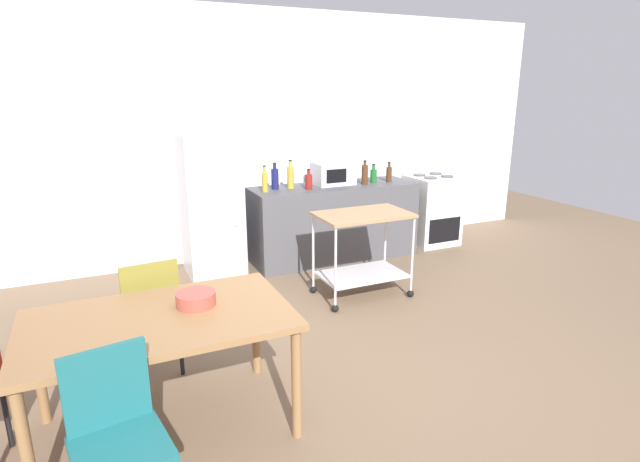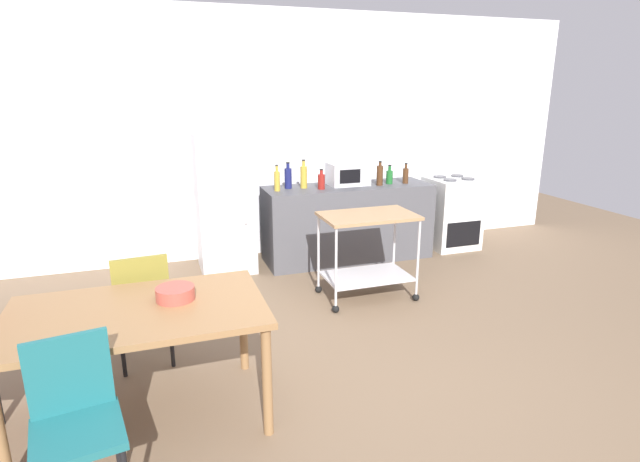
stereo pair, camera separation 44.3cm
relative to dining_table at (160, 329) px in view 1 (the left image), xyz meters
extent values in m
plane|color=brown|center=(1.45, -0.12, -0.67)|extent=(12.00, 12.00, 0.00)
cube|color=white|center=(1.45, 3.08, 0.78)|extent=(8.40, 0.12, 2.90)
cube|color=#4C4C51|center=(2.35, 2.48, -0.22)|extent=(2.00, 0.64, 0.90)
cube|color=olive|center=(0.00, 0.00, 0.06)|extent=(1.50, 0.90, 0.04)
cylinder|color=olive|center=(-0.69, -0.39, -0.32)|extent=(0.06, 0.06, 0.71)
cylinder|color=olive|center=(0.69, -0.39, -0.32)|extent=(0.06, 0.06, 0.71)
cylinder|color=olive|center=(-0.69, 0.39, -0.32)|extent=(0.06, 0.06, 0.71)
cylinder|color=olive|center=(0.69, 0.39, -0.32)|extent=(0.06, 0.06, 0.71)
cube|color=olive|center=(0.00, 0.74, -0.20)|extent=(0.44, 0.44, 0.04)
cube|color=olive|center=(0.02, 0.56, 0.02)|extent=(0.38, 0.07, 0.40)
cylinder|color=black|center=(0.15, 0.93, -0.45)|extent=(0.03, 0.03, 0.45)
cylinder|color=black|center=(-0.19, 0.89, -0.45)|extent=(0.03, 0.03, 0.45)
cylinder|color=black|center=(0.19, 0.59, -0.45)|extent=(0.03, 0.03, 0.45)
cylinder|color=black|center=(-0.15, 0.55, -0.45)|extent=(0.03, 0.03, 0.45)
cube|color=#1E666B|center=(-0.28, -0.71, -0.20)|extent=(0.46, 0.46, 0.04)
cube|color=#1E666B|center=(-0.31, -0.53, 0.02)|extent=(0.38, 0.09, 0.40)
cylinder|color=black|center=(-0.14, -0.51, -0.45)|extent=(0.03, 0.03, 0.45)
cylinder|color=black|center=(-0.86, 0.22, -0.45)|extent=(0.03, 0.03, 0.45)
cube|color=white|center=(3.80, 2.50, -0.22)|extent=(0.60, 0.60, 0.90)
cube|color=black|center=(3.80, 2.20, -0.42)|extent=(0.48, 0.01, 0.32)
cylinder|color=#47474C|center=(3.67, 2.38, 0.24)|extent=(0.16, 0.16, 0.02)
cylinder|color=#47474C|center=(3.93, 2.38, 0.24)|extent=(0.16, 0.16, 0.02)
cylinder|color=#47474C|center=(3.67, 2.62, 0.24)|extent=(0.16, 0.16, 0.02)
cylinder|color=#47474C|center=(3.93, 2.62, 0.24)|extent=(0.16, 0.16, 0.02)
cube|color=silver|center=(0.90, 2.58, 0.10)|extent=(0.60, 0.60, 1.55)
cylinder|color=silver|center=(1.08, 2.27, 0.18)|extent=(0.02, 0.02, 0.50)
cube|color=#A37A51|center=(2.09, 1.32, 0.16)|extent=(0.90, 0.56, 0.03)
cube|color=silver|center=(2.09, 1.32, -0.45)|extent=(0.83, 0.52, 0.02)
cylinder|color=silver|center=(1.67, 1.07, -0.22)|extent=(0.02, 0.02, 0.76)
sphere|color=black|center=(1.67, 1.07, -0.64)|extent=(0.07, 0.07, 0.07)
cylinder|color=silver|center=(2.51, 1.07, -0.22)|extent=(0.02, 0.02, 0.76)
sphere|color=black|center=(2.51, 1.07, -0.64)|extent=(0.07, 0.07, 0.07)
cylinder|color=silver|center=(1.67, 1.57, -0.22)|extent=(0.02, 0.02, 0.76)
sphere|color=black|center=(1.67, 1.57, -0.64)|extent=(0.07, 0.07, 0.07)
cylinder|color=silver|center=(2.51, 1.57, -0.22)|extent=(0.02, 0.02, 0.76)
sphere|color=black|center=(2.51, 1.57, -0.64)|extent=(0.07, 0.07, 0.07)
cylinder|color=gold|center=(1.48, 2.46, 0.34)|extent=(0.07, 0.07, 0.22)
cylinder|color=gold|center=(1.48, 2.46, 0.48)|extent=(0.03, 0.03, 0.06)
cylinder|color=black|center=(1.48, 2.46, 0.52)|extent=(0.03, 0.03, 0.01)
cylinder|color=navy|center=(1.63, 2.56, 0.35)|extent=(0.08, 0.08, 0.23)
cylinder|color=navy|center=(1.63, 2.56, 0.49)|extent=(0.04, 0.04, 0.06)
cylinder|color=black|center=(1.63, 2.56, 0.52)|extent=(0.04, 0.04, 0.01)
cylinder|color=gold|center=(1.81, 2.52, 0.35)|extent=(0.08, 0.08, 0.25)
cylinder|color=gold|center=(1.81, 2.52, 0.51)|extent=(0.04, 0.04, 0.06)
cylinder|color=black|center=(1.81, 2.52, 0.55)|extent=(0.04, 0.04, 0.01)
cylinder|color=maroon|center=(1.98, 2.39, 0.31)|extent=(0.08, 0.08, 0.17)
cylinder|color=maroon|center=(1.98, 2.39, 0.42)|extent=(0.04, 0.04, 0.05)
cylinder|color=black|center=(1.98, 2.39, 0.46)|extent=(0.04, 0.04, 0.01)
cube|color=silver|center=(2.37, 2.55, 0.36)|extent=(0.46, 0.34, 0.26)
cube|color=black|center=(2.33, 2.38, 0.36)|extent=(0.25, 0.01, 0.16)
cylinder|color=#4C2D19|center=(2.71, 2.39, 0.35)|extent=(0.08, 0.08, 0.23)
cylinder|color=#4C2D19|center=(2.71, 2.39, 0.48)|extent=(0.03, 0.03, 0.04)
cylinder|color=black|center=(2.71, 2.39, 0.51)|extent=(0.04, 0.04, 0.01)
cylinder|color=#1E6628|center=(2.86, 2.45, 0.31)|extent=(0.08, 0.08, 0.16)
cylinder|color=#1E6628|center=(2.86, 2.45, 0.42)|extent=(0.04, 0.04, 0.06)
cylinder|color=black|center=(2.86, 2.45, 0.45)|extent=(0.04, 0.04, 0.01)
cylinder|color=#4C2D19|center=(3.06, 2.41, 0.32)|extent=(0.07, 0.07, 0.18)
cylinder|color=#4C2D19|center=(3.06, 2.41, 0.44)|extent=(0.03, 0.03, 0.05)
cylinder|color=black|center=(3.06, 2.41, 0.47)|extent=(0.03, 0.03, 0.01)
cylinder|color=#B24C3F|center=(0.23, 0.07, 0.12)|extent=(0.24, 0.24, 0.08)
camera|label=1|loc=(-0.26, -2.79, 1.35)|focal=28.27mm
camera|label=2|loc=(0.15, -2.95, 1.35)|focal=28.27mm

